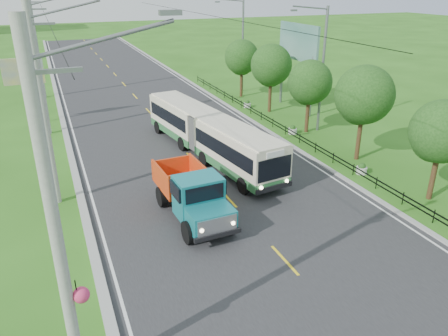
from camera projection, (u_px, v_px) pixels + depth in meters
ground at (285, 260)px, 17.89m from camera, size 240.00×240.00×0.00m
road at (160, 124)px, 34.90m from camera, size 14.00×120.00×0.02m
curb_left at (66, 134)px, 32.36m from camera, size 0.40×120.00×0.15m
curb_right at (242, 114)px, 37.37m from camera, size 0.30×120.00×0.10m
edge_line_left at (74, 134)px, 32.57m from camera, size 0.12×120.00×0.00m
edge_line_right at (236, 115)px, 37.21m from camera, size 0.12×120.00×0.00m
centre_dash at (285, 260)px, 17.88m from camera, size 0.12×2.20×0.00m
railing_right at (286, 131)px, 32.46m from camera, size 0.04×40.00×0.60m
pole_nearest at (59, 233)px, 10.52m from camera, size 3.51×0.44×10.00m
pole_near at (43, 106)px, 20.66m from camera, size 3.51×0.32×10.00m
pole_mid at (39, 65)px, 30.87m from camera, size 3.51×0.32×10.00m
pole_far at (37, 44)px, 41.07m from camera, size 3.51×0.32×10.00m
tree_second at (440, 134)px, 21.76m from camera, size 3.18×3.26×5.30m
tree_third at (363, 98)px, 26.67m from camera, size 3.60×3.62×6.00m
tree_fourth at (309, 84)px, 31.94m from camera, size 3.24×3.31×5.40m
tree_fifth at (271, 67)px, 36.93m from camera, size 3.48×3.52×5.80m
tree_back at (242, 59)px, 42.12m from camera, size 3.30×3.36×5.50m
streetlight_mid at (321, 66)px, 31.57m from camera, size 3.02×0.20×9.07m
streetlight_far at (241, 43)px, 43.48m from camera, size 3.02×0.20×9.07m
planter_near at (362, 169)px, 25.87m from camera, size 0.64×0.64×0.67m
planter_mid at (293, 130)px, 32.68m from camera, size 0.64×0.64×0.67m
planter_far at (247, 104)px, 39.48m from camera, size 0.64×0.64×0.67m
billboard_left at (24, 76)px, 33.47m from camera, size 3.00×0.20×5.20m
billboard_right at (298, 48)px, 37.08m from camera, size 0.24×6.00×7.30m
bus at (208, 132)px, 27.95m from camera, size 4.29×14.38×2.74m
dump_truck at (192, 191)px, 20.63m from camera, size 2.55×5.94×2.45m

